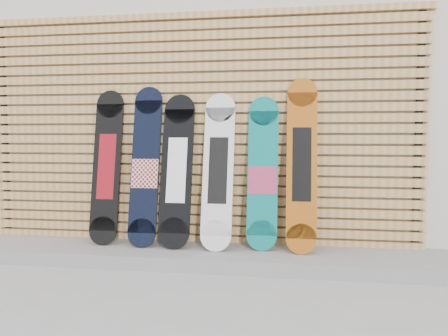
{
  "coord_description": "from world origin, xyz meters",
  "views": [
    {
      "loc": [
        0.74,
        -3.12,
        1.14
      ],
      "look_at": [
        0.15,
        0.75,
        0.85
      ],
      "focal_mm": 35.0,
      "sensor_mm": 36.0,
      "label": 1
    }
  ],
  "objects_px": {
    "snowboard_0": "(107,166)",
    "snowboard_1": "(145,167)",
    "snowboard_5": "(302,164)",
    "snowboard_2": "(177,170)",
    "snowboard_4": "(263,174)",
    "snowboard_3": "(218,170)"
  },
  "relations": [
    {
      "from": "snowboard_0",
      "to": "snowboard_1",
      "type": "bearing_deg",
      "value": -2.74
    },
    {
      "from": "snowboard_0",
      "to": "snowboard_5",
      "type": "relative_size",
      "value": 0.95
    },
    {
      "from": "snowboard_2",
      "to": "snowboard_0",
      "type": "bearing_deg",
      "value": 178.06
    },
    {
      "from": "snowboard_0",
      "to": "snowboard_4",
      "type": "xyz_separation_m",
      "value": [
        1.48,
        0.01,
        -0.05
      ]
    },
    {
      "from": "snowboard_4",
      "to": "snowboard_5",
      "type": "distance_m",
      "value": 0.36
    },
    {
      "from": "snowboard_3",
      "to": "snowboard_4",
      "type": "xyz_separation_m",
      "value": [
        0.4,
        0.04,
        -0.03
      ]
    },
    {
      "from": "snowboard_2",
      "to": "snowboard_4",
      "type": "height_order",
      "value": "snowboard_2"
    },
    {
      "from": "snowboard_1",
      "to": "snowboard_2",
      "type": "relative_size",
      "value": 1.05
    },
    {
      "from": "snowboard_1",
      "to": "snowboard_4",
      "type": "relative_size",
      "value": 1.08
    },
    {
      "from": "snowboard_0",
      "to": "snowboard_3",
      "type": "height_order",
      "value": "snowboard_0"
    },
    {
      "from": "snowboard_2",
      "to": "snowboard_5",
      "type": "height_order",
      "value": "snowboard_5"
    },
    {
      "from": "snowboard_1",
      "to": "snowboard_5",
      "type": "distance_m",
      "value": 1.44
    },
    {
      "from": "snowboard_3",
      "to": "snowboard_1",
      "type": "bearing_deg",
      "value": 179.02
    },
    {
      "from": "snowboard_0",
      "to": "snowboard_5",
      "type": "xyz_separation_m",
      "value": [
        1.83,
        -0.02,
        0.04
      ]
    },
    {
      "from": "snowboard_2",
      "to": "snowboard_4",
      "type": "distance_m",
      "value": 0.79
    },
    {
      "from": "snowboard_3",
      "to": "snowboard_5",
      "type": "relative_size",
      "value": 0.92
    },
    {
      "from": "snowboard_0",
      "to": "snowboard_5",
      "type": "height_order",
      "value": "snowboard_5"
    },
    {
      "from": "snowboard_3",
      "to": "snowboard_5",
      "type": "distance_m",
      "value": 0.75
    },
    {
      "from": "snowboard_1",
      "to": "snowboard_3",
      "type": "relative_size",
      "value": 1.05
    },
    {
      "from": "snowboard_3",
      "to": "snowboard_0",
      "type": "bearing_deg",
      "value": 178.39
    },
    {
      "from": "snowboard_0",
      "to": "snowboard_2",
      "type": "bearing_deg",
      "value": -1.94
    },
    {
      "from": "snowboard_0",
      "to": "snowboard_4",
      "type": "height_order",
      "value": "snowboard_0"
    }
  ]
}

